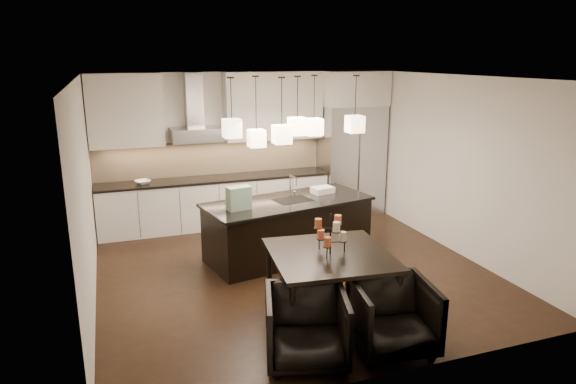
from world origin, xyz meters
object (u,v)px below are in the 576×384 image
object	(u,v)px
refrigerator	(351,160)
dining_table	(329,285)
armchair_left	(306,327)
armchair_right	(393,316)
island_body	(288,230)

from	to	relation	value
refrigerator	dining_table	distance (m)	4.47
armchair_left	armchair_right	distance (m)	0.96
dining_table	armchair_right	bearing A→B (deg)	-61.84
island_body	armchair_left	size ratio (longest dim) A/B	2.95
refrigerator	dining_table	world-z (taller)	refrigerator
dining_table	island_body	bearing A→B (deg)	90.66
island_body	dining_table	bearing A→B (deg)	-106.43
island_body	armchair_right	bearing A→B (deg)	-97.79
refrigerator	armchair_right	size ratio (longest dim) A/B	2.52
island_body	dining_table	xyz separation A→B (m)	(-0.19, -2.01, -0.03)
refrigerator	island_body	xyz separation A→B (m)	(-1.98, -1.84, -0.63)
refrigerator	island_body	size ratio (longest dim) A/B	0.86
refrigerator	island_body	bearing A→B (deg)	-137.12
island_body	armchair_left	world-z (taller)	island_body
armchair_left	dining_table	bearing A→B (deg)	68.37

